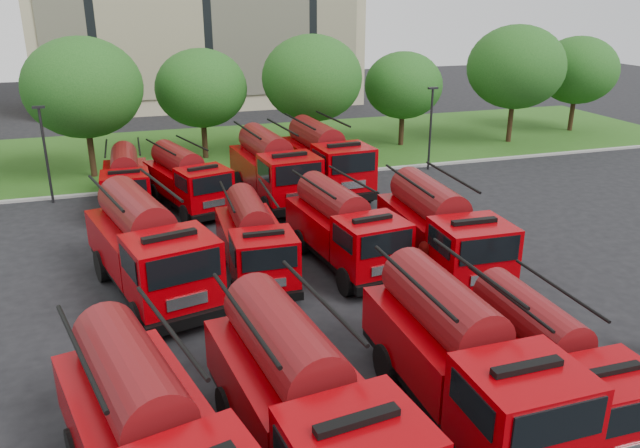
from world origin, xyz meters
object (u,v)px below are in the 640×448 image
Objects in this scene: firefighter_4 at (101,388)px; fire_truck_8 at (126,181)px; fire_truck_9 at (186,179)px; fire_truck_7 at (440,230)px; fire_truck_11 at (324,158)px; fire_truck_4 at (148,247)px; fire_truck_6 at (344,228)px; fire_truck_0 at (150,440)px; firefighter_5 at (422,290)px; fire_truck_3 at (549,360)px; fire_truck_10 at (273,168)px; fire_truck_1 at (303,401)px; fire_truck_2 at (462,356)px; fire_truck_5 at (254,240)px.

fire_truck_8 is at bearing -78.72° from firefighter_4.
fire_truck_7 is at bearing -67.72° from fire_truck_9.
fire_truck_11 is at bearing 1.86° from fire_truck_8.
fire_truck_4 reaches higher than firefighter_4.
fire_truck_6 is 12.82m from fire_truck_8.
firefighter_5 is (10.19, 7.70, -1.72)m from fire_truck_0.
fire_truck_3 is 0.79× the size of fire_truck_10.
fire_truck_4 is at bearing 133.51° from fire_truck_3.
fire_truck_6 is (4.76, 10.57, -0.16)m from fire_truck_1.
fire_truck_10 is at bearing -5.18° from fire_truck_8.
fire_truck_4 is 1.29× the size of fire_truck_8.
fire_truck_2 is at bearing 171.61° from firefighter_4.
fire_truck_3 is (10.09, 0.37, -0.27)m from fire_truck_0.
fire_truck_3 is 20.55m from fire_truck_11.
fire_truck_3 is 10.64m from fire_truck_6.
fire_truck_10 is at bearing 90.33° from fire_truck_2.
fire_truck_4 reaches higher than fire_truck_6.
fire_truck_10 is (4.52, -0.07, 0.26)m from fire_truck_9.
fire_truck_7 is 13.58m from firefighter_4.
fire_truck_9 is (-8.62, 10.86, -0.19)m from fire_truck_7.
fire_truck_1 reaches higher than fire_truck_8.
fire_truck_9 reaches higher than fire_truck_5.
firefighter_5 is (11.40, 2.84, 0.00)m from firefighter_4.
fire_truck_2 is 21.34m from fire_truck_8.
fire_truck_0 is 1.10× the size of fire_truck_6.
fire_truck_10 is (-4.11, 10.79, 0.07)m from fire_truck_7.
fire_truck_0 is at bearing -110.55° from fire_truck_5.
fire_truck_8 is at bearing 76.28° from fire_truck_0.
fire_truck_8 is at bearing 116.78° from fire_truck_3.
fire_truck_10 is (7.45, 19.94, 0.07)m from fire_truck_0.
fire_truck_3 is 19.75m from fire_truck_10.
fire_truck_10 is at bearing -53.48° from firefighter_5.
fire_truck_6 is 1.02× the size of fire_truck_9.
fire_truck_0 is at bearing -115.77° from fire_truck_10.
firefighter_5 is at bearing -27.43° from fire_truck_5.
fire_truck_10 is (-0.70, 9.11, 0.19)m from fire_truck_6.
firefighter_4 is at bearing -121.11° from fire_truck_4.
fire_truck_5 is (-3.28, 10.04, -0.23)m from fire_truck_2.
fire_truck_7 is 16.36m from fire_truck_8.
fire_truck_9 is (2.38, 9.45, -0.30)m from fire_truck_4.
fire_truck_11 reaches higher than fire_truck_0.
fire_truck_8 reaches higher than firefighter_5.
fire_truck_8 is at bearing 177.02° from fire_truck_11.
fire_truck_5 is 3.35× the size of firefighter_5.
fire_truck_0 reaches higher than firefighter_5.
fire_truck_1 is 6.74m from firefighter_4.
fire_truck_3 is 0.97× the size of fire_truck_5.
fire_truck_6 is at bearing -90.90° from fire_truck_10.
fire_truck_10 is at bearing 73.79° from fire_truck_5.
fire_truck_9 is at bearing -177.29° from fire_truck_11.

